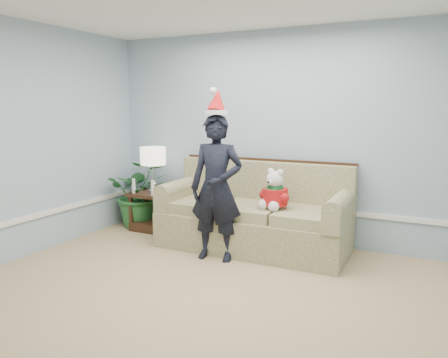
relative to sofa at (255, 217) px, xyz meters
name	(u,v)px	position (x,y,z in m)	size (l,w,h in m)	color
room_shell	(156,156)	(-0.02, -2.03, 0.97)	(4.54, 5.04, 2.74)	tan
wainscot_trim	(134,216)	(-1.20, -0.85, 0.07)	(4.49, 4.99, 0.06)	white
sofa	(255,217)	(0.00, 0.00, 0.00)	(2.30, 1.02, 1.07)	#515F2D
side_table	(152,215)	(-1.61, 0.05, -0.17)	(0.56, 0.47, 0.54)	#3E2516
table_lamp	(153,158)	(-1.58, 0.08, 0.65)	(0.36, 0.36, 0.64)	silver
candle_pair	(143,187)	(-1.63, -0.09, 0.26)	(0.38, 0.05, 0.20)	silver
houseplant	(141,193)	(-1.87, 0.16, 0.11)	(0.89, 0.77, 0.99)	#23612B
man	(216,188)	(-0.23, -0.59, 0.45)	(0.61, 0.40, 1.66)	black
santa_hat	(217,103)	(-0.23, -0.57, 1.40)	(0.28, 0.31, 0.30)	silver
teddy_bear	(275,194)	(0.32, -0.18, 0.35)	(0.36, 0.37, 0.48)	silver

